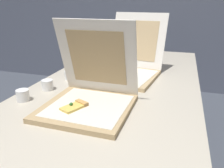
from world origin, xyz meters
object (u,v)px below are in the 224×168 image
object	(u,v)px
pizza_box_middle	(128,67)
cup_white_far	(101,62)
cup_white_near_center	(47,85)
cup_white_near_left	(23,95)
cup_white_mid	(70,75)
table	(117,92)
pizza_box_front	(89,96)

from	to	relation	value
pizza_box_middle	cup_white_far	xyz separation A→B (m)	(-0.25, 0.18, -0.03)
cup_white_near_center	cup_white_far	bearing A→B (deg)	78.32
pizza_box_middle	cup_white_near_left	xyz separation A→B (m)	(-0.40, -0.54, -0.03)
cup_white_mid	cup_white_near_center	bearing A→B (deg)	-100.43
cup_white_far	cup_white_mid	size ratio (longest dim) A/B	1.00
cup_white_far	cup_white_near_center	world-z (taller)	same
table	cup_white_near_center	world-z (taller)	cup_white_near_center
cup_white_far	pizza_box_front	bearing A→B (deg)	-74.58
pizza_box_front	cup_white_mid	size ratio (longest dim) A/B	6.29
pizza_box_front	cup_white_far	bearing A→B (deg)	106.44
pizza_box_middle	cup_white_far	size ratio (longest dim) A/B	8.84
pizza_box_middle	cup_white_mid	world-z (taller)	pizza_box_middle
pizza_box_front	pizza_box_middle	xyz separation A→B (m)	(0.05, 0.52, -0.00)
pizza_box_middle	table	bearing A→B (deg)	-88.47
pizza_box_middle	pizza_box_front	bearing A→B (deg)	-88.76
table	cup_white_far	xyz separation A→B (m)	(-0.23, 0.36, 0.07)
pizza_box_front	table	bearing A→B (deg)	84.80
cup_white_far	cup_white_near_center	xyz separation A→B (m)	(-0.11, -0.55, 0.00)
cup_white_mid	pizza_box_middle	bearing A→B (deg)	29.89
cup_white_far	pizza_box_middle	bearing A→B (deg)	-35.54
table	cup_white_mid	distance (m)	0.31
pizza_box_front	cup_white_far	world-z (taller)	pizza_box_front
table	pizza_box_front	distance (m)	0.34
pizza_box_front	cup_white_near_left	distance (m)	0.34
pizza_box_middle	cup_white_mid	size ratio (longest dim) A/B	8.84
cup_white_near_center	table	bearing A→B (deg)	29.15
cup_white_near_left	cup_white_far	bearing A→B (deg)	78.22
cup_white_near_left	table	bearing A→B (deg)	43.24
cup_white_near_left	pizza_box_front	bearing A→B (deg)	4.62
pizza_box_middle	cup_white_far	bearing A→B (deg)	151.76
cup_white_near_center	pizza_box_middle	bearing A→B (deg)	46.54
cup_white_far	table	bearing A→B (deg)	-58.22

